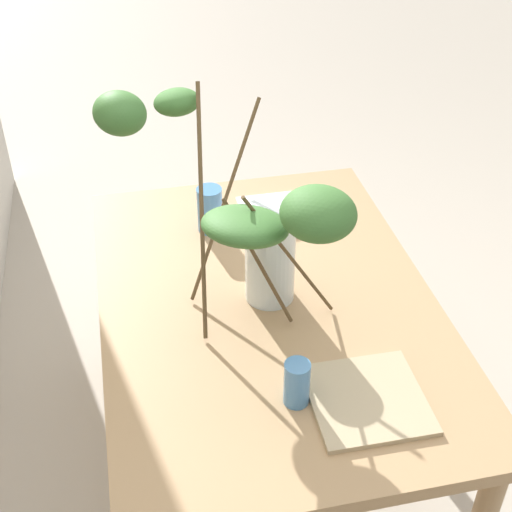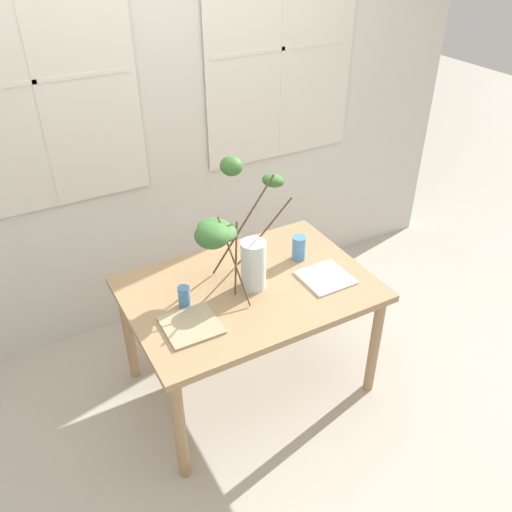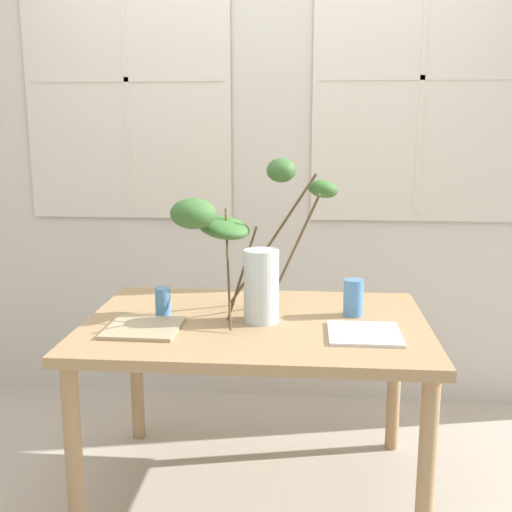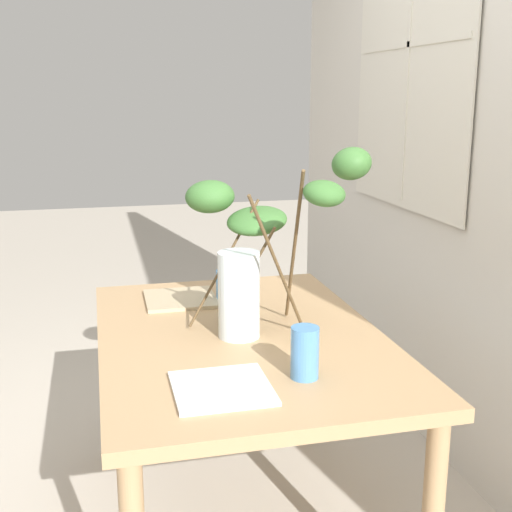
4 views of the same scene
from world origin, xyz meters
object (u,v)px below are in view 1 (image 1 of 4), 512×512
at_px(vase_with_branches, 253,220).
at_px(drinking_glass_blue_right, 210,210).
at_px(drinking_glass_blue_left, 297,383).
at_px(plate_square_left, 367,399).
at_px(dining_table, 268,323).
at_px(plate_square_right, 282,215).

xyz_separation_m(vase_with_branches, drinking_glass_blue_right, (0.41, 0.05, -0.22)).
xyz_separation_m(drinking_glass_blue_left, plate_square_left, (-0.04, -0.16, -0.05)).
height_order(drinking_glass_blue_left, drinking_glass_blue_right, drinking_glass_blue_right).
height_order(dining_table, drinking_glass_blue_right, drinking_glass_blue_right).
bearing_deg(vase_with_branches, plate_square_left, -151.92).
bearing_deg(plate_square_left, dining_table, 19.78).
bearing_deg(plate_square_right, vase_with_branches, 156.92).
xyz_separation_m(vase_with_branches, drinking_glass_blue_left, (-0.33, -0.03, -0.24)).
height_order(dining_table, plate_square_right, plate_square_right).
bearing_deg(drinking_glass_blue_right, vase_with_branches, -173.31).
bearing_deg(plate_square_right, plate_square_left, -179.62).
height_order(vase_with_branches, plate_square_left, vase_with_branches).
height_order(drinking_glass_blue_left, plate_square_left, drinking_glass_blue_left).
relative_size(drinking_glass_blue_left, plate_square_left, 0.45).
relative_size(plate_square_left, plate_square_right, 1.03).
bearing_deg(plate_square_left, drinking_glass_blue_left, 77.55).
bearing_deg(plate_square_left, plate_square_right, 0.38).
bearing_deg(dining_table, vase_with_branches, 128.96).
distance_m(vase_with_branches, drinking_glass_blue_right, 0.47).
distance_m(vase_with_branches, drinking_glass_blue_left, 0.40).
relative_size(drinking_glass_blue_left, plate_square_right, 0.46).
bearing_deg(dining_table, plate_square_left, -160.22).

